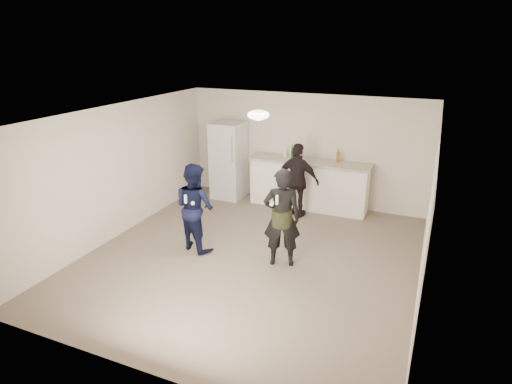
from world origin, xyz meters
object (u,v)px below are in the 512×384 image
at_px(counter, 308,185).
at_px(shaker, 291,154).
at_px(fridge, 228,161).
at_px(man, 195,207).
at_px(woman, 282,218).
at_px(spectator, 298,181).

relative_size(counter, shaker, 15.29).
bearing_deg(fridge, man, -76.19).
relative_size(shaker, woman, 0.10).
xyz_separation_m(shaker, spectator, (0.40, -0.69, -0.38)).
bearing_deg(spectator, woman, 104.08).
bearing_deg(man, spectator, -100.76).
distance_m(fridge, woman, 3.46).
bearing_deg(woman, counter, -101.00).
xyz_separation_m(fridge, shaker, (1.48, 0.17, 0.28)).
bearing_deg(man, shaker, -87.18).
bearing_deg(counter, shaker, 167.61).
bearing_deg(fridge, shaker, 6.75).
bearing_deg(shaker, man, -106.26).
xyz_separation_m(counter, woman, (0.32, -2.68, 0.32)).
height_order(fridge, spectator, fridge).
relative_size(fridge, spectator, 1.13).
height_order(fridge, man, fridge).
bearing_deg(man, counter, -96.47).
xyz_separation_m(counter, shaker, (-0.48, 0.10, 0.65)).
bearing_deg(man, fridge, -57.11).
height_order(man, spectator, man).
relative_size(fridge, shaker, 10.59).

